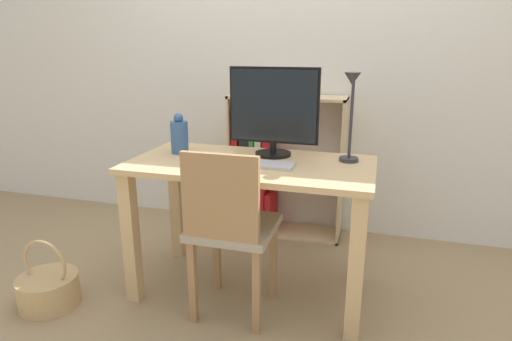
{
  "coord_description": "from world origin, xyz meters",
  "views": [
    {
      "loc": [
        0.62,
        -2.05,
        1.33
      ],
      "look_at": [
        0.0,
        0.1,
        0.67
      ],
      "focal_mm": 30.0,
      "sensor_mm": 36.0,
      "label": 1
    }
  ],
  "objects_px": {
    "desk_lamp": "(351,109)",
    "basket": "(48,289)",
    "monitor": "(274,109)",
    "vase": "(179,136)",
    "keyboard": "(260,164)",
    "bookshelf": "(266,171)",
    "chair": "(230,226)"
  },
  "relations": [
    {
      "from": "desk_lamp",
      "to": "basket",
      "type": "xyz_separation_m",
      "value": [
        -1.47,
        -0.54,
        -0.93
      ]
    },
    {
      "from": "monitor",
      "to": "vase",
      "type": "relative_size",
      "value": 2.18
    },
    {
      "from": "keyboard",
      "to": "basket",
      "type": "relative_size",
      "value": 0.92
    },
    {
      "from": "keyboard",
      "to": "vase",
      "type": "bearing_deg",
      "value": 165.0
    },
    {
      "from": "monitor",
      "to": "keyboard",
      "type": "height_order",
      "value": "monitor"
    },
    {
      "from": "keyboard",
      "to": "bookshelf",
      "type": "relative_size",
      "value": 0.35
    },
    {
      "from": "vase",
      "to": "desk_lamp",
      "type": "bearing_deg",
      "value": 1.47
    },
    {
      "from": "desk_lamp",
      "to": "keyboard",
      "type": "bearing_deg",
      "value": -159.35
    },
    {
      "from": "vase",
      "to": "chair",
      "type": "relative_size",
      "value": 0.25
    },
    {
      "from": "monitor",
      "to": "vase",
      "type": "bearing_deg",
      "value": -169.54
    },
    {
      "from": "keyboard",
      "to": "basket",
      "type": "height_order",
      "value": "keyboard"
    },
    {
      "from": "desk_lamp",
      "to": "basket",
      "type": "distance_m",
      "value": 1.82
    },
    {
      "from": "vase",
      "to": "basket",
      "type": "height_order",
      "value": "vase"
    },
    {
      "from": "vase",
      "to": "basket",
      "type": "distance_m",
      "value": 1.06
    },
    {
      "from": "desk_lamp",
      "to": "basket",
      "type": "relative_size",
      "value": 1.23
    },
    {
      "from": "monitor",
      "to": "desk_lamp",
      "type": "distance_m",
      "value": 0.42
    },
    {
      "from": "vase",
      "to": "basket",
      "type": "bearing_deg",
      "value": -136.34
    },
    {
      "from": "basket",
      "to": "chair",
      "type": "bearing_deg",
      "value": 10.88
    },
    {
      "from": "bookshelf",
      "to": "monitor",
      "type": "bearing_deg",
      "value": -71.84
    },
    {
      "from": "bookshelf",
      "to": "chair",
      "type": "bearing_deg",
      "value": -84.29
    },
    {
      "from": "vase",
      "to": "bookshelf",
      "type": "xyz_separation_m",
      "value": [
        0.3,
        0.74,
        -0.39
      ]
    },
    {
      "from": "monitor",
      "to": "bookshelf",
      "type": "bearing_deg",
      "value": 108.16
    },
    {
      "from": "keyboard",
      "to": "chair",
      "type": "bearing_deg",
      "value": -114.53
    },
    {
      "from": "bookshelf",
      "to": "desk_lamp",
      "type": "bearing_deg",
      "value": -49.05
    },
    {
      "from": "vase",
      "to": "bookshelf",
      "type": "relative_size",
      "value": 0.22
    },
    {
      "from": "monitor",
      "to": "keyboard",
      "type": "relative_size",
      "value": 1.42
    },
    {
      "from": "monitor",
      "to": "chair",
      "type": "distance_m",
      "value": 0.67
    },
    {
      "from": "keyboard",
      "to": "chair",
      "type": "relative_size",
      "value": 0.39
    },
    {
      "from": "desk_lamp",
      "to": "bookshelf",
      "type": "xyz_separation_m",
      "value": [
        -0.62,
        0.72,
        -0.57
      ]
    },
    {
      "from": "chair",
      "to": "bookshelf",
      "type": "height_order",
      "value": "bookshelf"
    },
    {
      "from": "desk_lamp",
      "to": "chair",
      "type": "distance_m",
      "value": 0.82
    },
    {
      "from": "monitor",
      "to": "vase",
      "type": "xyz_separation_m",
      "value": [
        -0.52,
        -0.1,
        -0.15
      ]
    }
  ]
}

